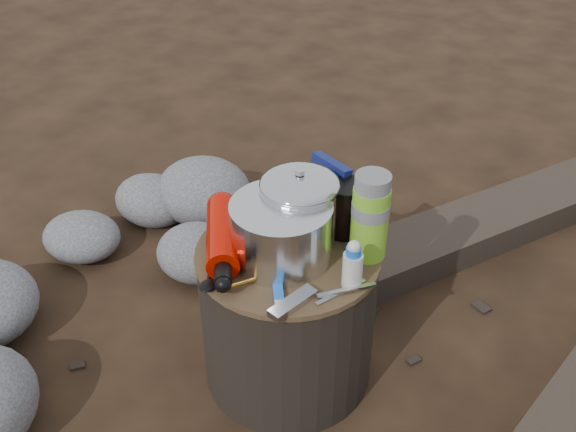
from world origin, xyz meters
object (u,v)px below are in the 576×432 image
at_px(stump, 288,314).
at_px(thermos, 370,217).
at_px(camping_pot, 299,207).
at_px(fuel_bottle, 222,236).
at_px(travel_mug, 345,209).

height_order(stump, thermos, thermos).
xyz_separation_m(stump, camping_pot, (-0.00, 0.06, 0.28)).
xyz_separation_m(camping_pot, fuel_bottle, (-0.14, -0.11, -0.05)).
bearing_deg(travel_mug, fuel_bottle, -140.41).
relative_size(camping_pot, travel_mug, 1.37).
bearing_deg(fuel_bottle, stump, -10.02).
height_order(camping_pot, thermos, thermos).
bearing_deg(travel_mug, stump, -123.01).
xyz_separation_m(fuel_bottle, thermos, (0.30, 0.13, 0.07)).
distance_m(stump, fuel_bottle, 0.27).
bearing_deg(fuel_bottle, thermos, -8.32).
bearing_deg(stump, camping_pot, 90.13).
bearing_deg(stump, travel_mug, 56.99).
relative_size(stump, travel_mug, 3.25).
bearing_deg(camping_pot, fuel_bottle, -140.75).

